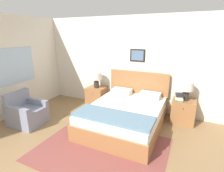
{
  "coord_description": "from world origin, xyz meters",
  "views": [
    {
      "loc": [
        1.56,
        -1.39,
        2.12
      ],
      "look_at": [
        0.08,
        1.77,
        1.08
      ],
      "focal_mm": 28.0,
      "sensor_mm": 36.0,
      "label": 1
    }
  ],
  "objects_px": {
    "nightstand_near_window": "(97,97)",
    "nightstand_by_door": "(183,111)",
    "table_lamp_by_door": "(187,88)",
    "armchair": "(27,113)",
    "table_lamp_near_window": "(96,77)",
    "bed": "(125,115)"
  },
  "relations": [
    {
      "from": "armchair",
      "to": "bed",
      "type": "bearing_deg",
      "value": 109.96
    },
    {
      "from": "bed",
      "to": "table_lamp_near_window",
      "type": "bearing_deg",
      "value": 147.3
    },
    {
      "from": "armchair",
      "to": "nightstand_by_door",
      "type": "relative_size",
      "value": 1.35
    },
    {
      "from": "table_lamp_near_window",
      "to": "table_lamp_by_door",
      "type": "height_order",
      "value": "same"
    },
    {
      "from": "nightstand_near_window",
      "to": "table_lamp_near_window",
      "type": "height_order",
      "value": "table_lamp_near_window"
    },
    {
      "from": "nightstand_by_door",
      "to": "table_lamp_by_door",
      "type": "distance_m",
      "value": 0.61
    },
    {
      "from": "nightstand_by_door",
      "to": "table_lamp_near_window",
      "type": "bearing_deg",
      "value": -179.77
    },
    {
      "from": "table_lamp_by_door",
      "to": "armchair",
      "type": "bearing_deg",
      "value": -153.91
    },
    {
      "from": "table_lamp_by_door",
      "to": "table_lamp_near_window",
      "type": "bearing_deg",
      "value": 180.0
    },
    {
      "from": "armchair",
      "to": "nightstand_by_door",
      "type": "distance_m",
      "value": 3.83
    },
    {
      "from": "bed",
      "to": "table_lamp_by_door",
      "type": "relative_size",
      "value": 4.54
    },
    {
      "from": "nightstand_near_window",
      "to": "nightstand_by_door",
      "type": "bearing_deg",
      "value": 0.0
    },
    {
      "from": "armchair",
      "to": "table_lamp_by_door",
      "type": "distance_m",
      "value": 3.88
    },
    {
      "from": "armchair",
      "to": "nightstand_by_door",
      "type": "bearing_deg",
      "value": 113.97
    },
    {
      "from": "bed",
      "to": "table_lamp_near_window",
      "type": "distance_m",
      "value": 1.57
    },
    {
      "from": "bed",
      "to": "table_lamp_by_door",
      "type": "height_order",
      "value": "bed"
    },
    {
      "from": "nightstand_near_window",
      "to": "table_lamp_by_door",
      "type": "xyz_separation_m",
      "value": [
        2.46,
        -0.01,
        0.61
      ]
    },
    {
      "from": "armchair",
      "to": "nightstand_near_window",
      "type": "bearing_deg",
      "value": 147.78
    },
    {
      "from": "armchair",
      "to": "nightstand_near_window",
      "type": "height_order",
      "value": "armchair"
    },
    {
      "from": "armchair",
      "to": "table_lamp_by_door",
      "type": "height_order",
      "value": "table_lamp_by_door"
    },
    {
      "from": "nightstand_near_window",
      "to": "table_lamp_near_window",
      "type": "distance_m",
      "value": 0.61
    },
    {
      "from": "bed",
      "to": "nightstand_near_window",
      "type": "bearing_deg",
      "value": 147.18
    }
  ]
}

